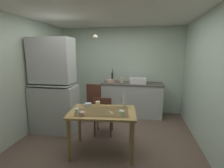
# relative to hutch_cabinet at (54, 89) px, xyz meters

# --- Properties ---
(ground_plane) EXTENTS (5.00, 5.00, 0.00)m
(ground_plane) POSITION_rel_hutch_cabinet_xyz_m (1.27, -0.35, -0.98)
(ground_plane) COLOR brown
(wall_back) EXTENTS (3.68, 0.10, 2.50)m
(wall_back) POSITION_rel_hutch_cabinet_xyz_m (1.27, 1.70, 0.27)
(wall_back) COLOR beige
(wall_back) RESTS_ON ground
(wall_left) EXTENTS (0.10, 4.10, 2.50)m
(wall_left) POSITION_rel_hutch_cabinet_xyz_m (-0.57, -0.35, 0.27)
(wall_left) COLOR beige
(wall_left) RESTS_ON ground
(wall_right) EXTENTS (0.10, 4.10, 2.50)m
(wall_right) POSITION_rel_hutch_cabinet_xyz_m (3.11, -0.35, 0.27)
(wall_right) COLOR #B4CAB8
(wall_right) RESTS_ON ground
(ceiling_slab) EXTENTS (3.68, 4.10, 0.10)m
(ceiling_slab) POSITION_rel_hutch_cabinet_xyz_m (1.27, -0.35, 1.57)
(ceiling_slab) COLOR silver
(hutch_cabinet) EXTENTS (1.00, 0.54, 2.09)m
(hutch_cabinet) POSITION_rel_hutch_cabinet_xyz_m (0.00, 0.00, 0.00)
(hutch_cabinet) COLOR #ACB4AD
(hutch_cabinet) RESTS_ON ground
(counter_cabinet) EXTENTS (1.69, 0.64, 0.94)m
(counter_cabinet) POSITION_rel_hutch_cabinet_xyz_m (1.65, 1.33, -0.51)
(counter_cabinet) COLOR #ACB4AD
(counter_cabinet) RESTS_ON ground
(sink_basin) EXTENTS (0.44, 0.34, 0.15)m
(sink_basin) POSITION_rel_hutch_cabinet_xyz_m (1.81, 1.33, 0.04)
(sink_basin) COLOR white
(sink_basin) RESTS_ON counter_cabinet
(hand_pump) EXTENTS (0.05, 0.27, 0.39)m
(hand_pump) POSITION_rel_hutch_cabinet_xyz_m (1.07, 1.38, 0.13)
(hand_pump) COLOR #232328
(hand_pump) RESTS_ON counter_cabinet
(mixing_bowl_counter) EXTENTS (0.26, 0.26, 0.09)m
(mixing_bowl_counter) POSITION_rel_hutch_cabinet_xyz_m (1.03, 1.28, 0.00)
(mixing_bowl_counter) COLOR tan
(mixing_bowl_counter) RESTS_ON counter_cabinet
(stoneware_crock) EXTENTS (0.12, 0.12, 0.13)m
(stoneware_crock) POSITION_rel_hutch_cabinet_xyz_m (1.35, 1.38, 0.02)
(stoneware_crock) COLOR beige
(stoneware_crock) RESTS_ON counter_cabinet
(dining_table) EXTENTS (1.23, 0.89, 0.77)m
(dining_table) POSITION_rel_hutch_cabinet_xyz_m (1.27, -0.62, -0.31)
(dining_table) COLOR olive
(dining_table) RESTS_ON ground
(chair_far_side) EXTENTS (0.43, 0.43, 0.87)m
(chair_far_side) POSITION_rel_hutch_cabinet_xyz_m (1.13, -0.00, -0.50)
(chair_far_side) COLOR #502F22
(chair_far_side) RESTS_ON ground
(chair_by_counter) EXTENTS (0.42, 0.42, 1.00)m
(chair_by_counter) POSITION_rel_hutch_cabinet_xyz_m (0.75, 0.72, -0.46)
(chair_by_counter) COLOR #532F1C
(chair_by_counter) RESTS_ON ground
(serving_bowl_wide) EXTENTS (0.13, 0.13, 0.06)m
(serving_bowl_wide) POSITION_rel_hutch_cabinet_xyz_m (0.93, -0.40, -0.18)
(serving_bowl_wide) COLOR #9EB2C6
(serving_bowl_wide) RESTS_ON dining_table
(teacup_mint) EXTENTS (0.06, 0.06, 0.07)m
(teacup_mint) POSITION_rel_hutch_cabinet_xyz_m (0.86, -0.77, -0.18)
(teacup_mint) COLOR #ADD1C1
(teacup_mint) RESTS_ON dining_table
(mug_dark) EXTENTS (0.09, 0.09, 0.08)m
(mug_dark) POSITION_rel_hutch_cabinet_xyz_m (1.10, -0.32, -0.17)
(mug_dark) COLOR beige
(mug_dark) RESTS_ON dining_table
(teacup_cream) EXTENTS (0.09, 0.09, 0.07)m
(teacup_cream) POSITION_rel_hutch_cabinet_xyz_m (1.00, -0.90, -0.17)
(teacup_cream) COLOR tan
(teacup_cream) RESTS_ON dining_table
(mug_tall) EXTENTS (0.07, 0.07, 0.08)m
(mug_tall) POSITION_rel_hutch_cabinet_xyz_m (1.63, -0.76, -0.17)
(mug_tall) COLOR #ADD1C1
(mug_tall) RESTS_ON dining_table
(glass_bottle) EXTENTS (0.07, 0.07, 0.28)m
(glass_bottle) POSITION_rel_hutch_cabinet_xyz_m (1.62, -0.31, -0.10)
(glass_bottle) COLOR #B7BCC1
(glass_bottle) RESTS_ON dining_table
(table_knife) EXTENTS (0.19, 0.12, 0.00)m
(table_knife) POSITION_rel_hutch_cabinet_xyz_m (0.81, -0.50, -0.21)
(table_knife) COLOR silver
(table_knife) RESTS_ON dining_table
(teaspoon_near_bowl) EXTENTS (0.04, 0.14, 0.00)m
(teaspoon_near_bowl) POSITION_rel_hutch_cabinet_xyz_m (1.57, -0.54, -0.21)
(teaspoon_near_bowl) COLOR beige
(teaspoon_near_bowl) RESTS_ON dining_table
(teaspoon_by_cup) EXTENTS (0.10, 0.14, 0.00)m
(teaspoon_by_cup) POSITION_rel_hutch_cabinet_xyz_m (1.43, -0.67, -0.21)
(teaspoon_by_cup) COLOR beige
(teaspoon_by_cup) RESTS_ON dining_table
(pendant_bulb) EXTENTS (0.08, 0.08, 0.08)m
(pendant_bulb) POSITION_rel_hutch_cabinet_xyz_m (1.09, -0.38, 1.07)
(pendant_bulb) COLOR #F9EFCC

